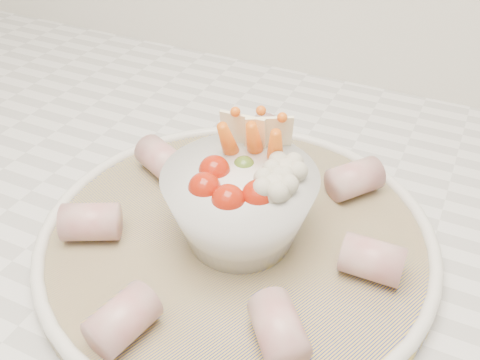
% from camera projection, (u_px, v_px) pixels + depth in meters
% --- Properties ---
extents(serving_platter, '(0.48, 0.48, 0.02)m').
position_uv_depth(serving_platter, '(237.00, 236.00, 0.49)').
color(serving_platter, navy).
rests_on(serving_platter, kitchen_counter).
extents(veggie_bowl, '(0.13, 0.13, 0.11)m').
position_uv_depth(veggie_bowl, '(241.00, 202.00, 0.46)').
color(veggie_bowl, silver).
rests_on(veggie_bowl, serving_platter).
extents(cured_meat_rolls, '(0.29, 0.33, 0.03)m').
position_uv_depth(cured_meat_rolls, '(236.00, 219.00, 0.48)').
color(cured_meat_rolls, '#AB4E52').
rests_on(cured_meat_rolls, serving_platter).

